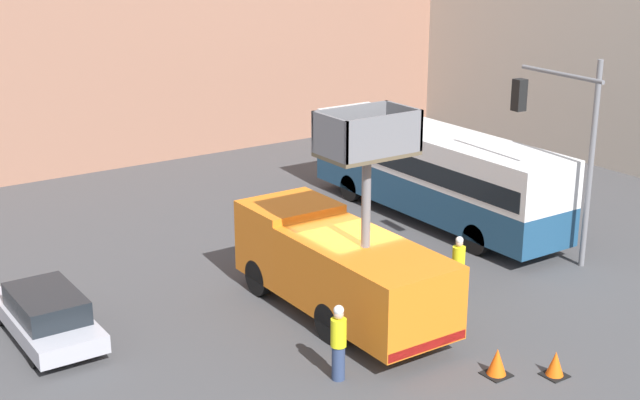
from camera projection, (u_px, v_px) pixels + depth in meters
ground_plane at (349, 312)px, 24.98m from camera, size 120.00×120.00×0.00m
utility_truck at (339, 264)px, 24.29m from camera, size 2.51×7.35×6.02m
city_bus at (434, 169)px, 32.05m from camera, size 2.57×11.26×3.29m
traffic_light_pole at (568, 135)px, 26.45m from camera, size 3.41×3.15×6.55m
road_worker_near_truck at (339, 342)px, 21.07m from camera, size 0.38×0.38×1.93m
road_worker_directing at (458, 265)px, 26.05m from camera, size 0.38×0.38×1.75m
traffic_cone_near_truck at (497, 363)px, 21.46m from camera, size 0.61×0.61×0.70m
traffic_cone_mid_road at (555, 365)px, 21.43m from camera, size 0.56×0.56×0.64m
parked_car_curbside at (46, 314)px, 23.24m from camera, size 1.77×4.65×1.35m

